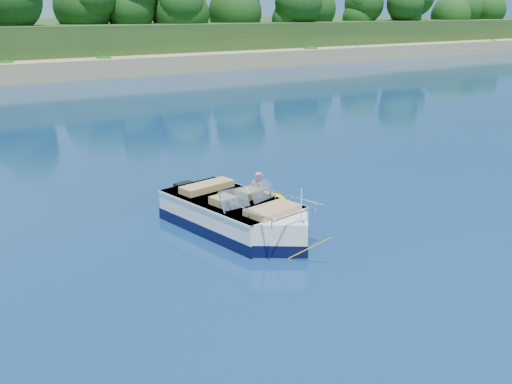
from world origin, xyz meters
The scene contains 4 objects.
ground centered at (0.00, 0.00, 0.00)m, with size 160.00×160.00×0.00m, color #092141.
motorboat centered at (-1.56, 0.31, 0.34)m, with size 2.41×5.30×1.77m.
tow_tube centered at (-0.04, 1.58, 0.10)m, with size 1.87×1.87×0.38m.
boy centered at (-0.15, 1.67, 0.00)m, with size 0.48×0.32×1.33m, color tan.
Camera 1 is at (-8.66, -10.78, 5.21)m, focal length 40.00 mm.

